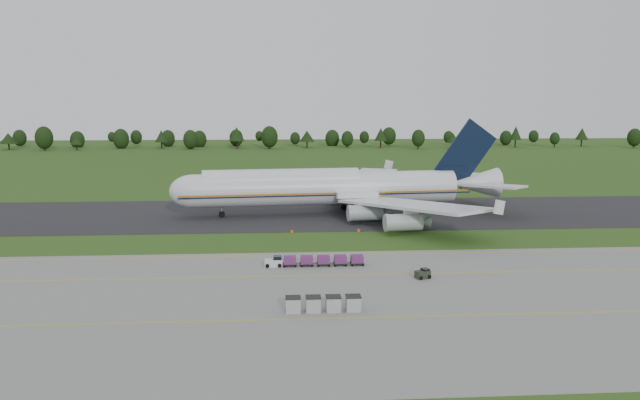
{
  "coord_description": "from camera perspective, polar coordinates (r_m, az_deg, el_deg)",
  "views": [
    {
      "loc": [
        -5.55,
        -108.63,
        24.9
      ],
      "look_at": [
        1.87,
        2.0,
        7.22
      ],
      "focal_mm": 35.0,
      "sensor_mm": 36.0,
      "label": 1
    }
  ],
  "objects": [
    {
      "name": "apron",
      "position": [
        78.86,
        0.4,
        -9.32
      ],
      "size": [
        300.0,
        52.0,
        0.06
      ],
      "primitive_type": "cube",
      "color": "slate",
      "rests_on": "ground"
    },
    {
      "name": "edge_markers",
      "position": [
        119.04,
        0.5,
        -2.88
      ],
      "size": [
        13.31,
        0.3,
        0.6
      ],
      "color": "#FE4C08",
      "rests_on": "ground"
    },
    {
      "name": "ground",
      "position": [
        111.59,
        -0.89,
        -3.83
      ],
      "size": [
        600.0,
        600.0,
        0.0
      ],
      "primitive_type": "plane",
      "color": "#294915",
      "rests_on": "ground"
    },
    {
      "name": "apron_markings",
      "position": [
        85.52,
        0.05,
        -7.82
      ],
      "size": [
        300.0,
        30.2,
        0.01
      ],
      "color": "gold",
      "rests_on": "apron"
    },
    {
      "name": "utility_cart",
      "position": [
        89.9,
        9.37,
        -6.74
      ],
      "size": [
        2.33,
        1.89,
        1.11
      ],
      "color": "#252C1F",
      "rests_on": "apron"
    },
    {
      "name": "uld_row",
      "position": [
        75.31,
        0.3,
        -9.46
      ],
      "size": [
        9.03,
        1.83,
        1.81
      ],
      "color": "#9C9C9C",
      "rests_on": "apron"
    },
    {
      "name": "aircraft",
      "position": [
        137.71,
        1.15,
        1.17
      ],
      "size": [
        74.88,
        72.64,
        21.0
      ],
      "color": "silver",
      "rests_on": "ground"
    },
    {
      "name": "tree_line",
      "position": [
        330.57,
        -3.02,
        5.78
      ],
      "size": [
        528.43,
        22.01,
        11.95
      ],
      "color": "black",
      "rests_on": "ground"
    },
    {
      "name": "baggage_train",
      "position": [
        95.16,
        -0.64,
        -5.55
      ],
      "size": [
        15.09,
        1.6,
        1.54
      ],
      "color": "silver",
      "rests_on": "apron"
    },
    {
      "name": "taxiway",
      "position": [
        138.99,
        -1.49,
        -1.25
      ],
      "size": [
        300.0,
        40.0,
        0.08
      ],
      "primitive_type": "cube",
      "color": "black",
      "rests_on": "ground"
    }
  ]
}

